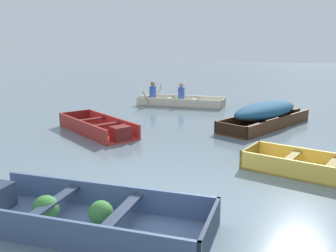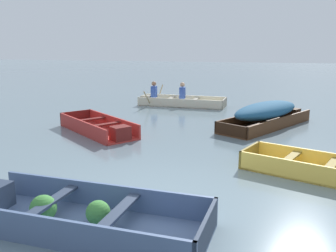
# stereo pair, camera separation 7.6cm
# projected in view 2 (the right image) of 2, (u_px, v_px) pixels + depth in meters

# --- Properties ---
(ground_plane) EXTENTS (80.00, 80.00, 0.00)m
(ground_plane) POSITION_uv_depth(u_px,v_px,m) (162.00, 203.00, 5.76)
(ground_plane) COLOR slate
(dinghy_slate_blue_foreground) EXTENTS (3.45, 1.49, 0.41)m
(dinghy_slate_blue_foreground) POSITION_uv_depth(u_px,v_px,m) (72.00, 215.00, 5.03)
(dinghy_slate_blue_foreground) COLOR #475B7F
(dinghy_slate_blue_foreground) RESTS_ON ground
(skiff_yellow_near_moored) EXTENTS (2.63, 1.81, 0.36)m
(skiff_yellow_near_moored) POSITION_uv_depth(u_px,v_px,m) (317.00, 169.00, 6.89)
(skiff_yellow_near_moored) COLOR #E5BC47
(skiff_yellow_near_moored) RESTS_ON ground
(skiff_red_mid_moored) EXTENTS (2.80, 2.54, 0.39)m
(skiff_red_mid_moored) POSITION_uv_depth(u_px,v_px,m) (100.00, 128.00, 10.11)
(skiff_red_mid_moored) COLOR #AD2D28
(skiff_red_mid_moored) RESTS_ON ground
(skiff_dark_varnish_far_moored) EXTENTS (2.72, 3.53, 0.72)m
(skiff_dark_varnish_far_moored) POSITION_uv_depth(u_px,v_px,m) (267.00, 113.00, 10.85)
(skiff_dark_varnish_far_moored) COLOR #4C2D19
(skiff_dark_varnish_far_moored) RESTS_ON ground
(rowboat_cream_with_crew) EXTENTS (3.35, 2.28, 0.90)m
(rowboat_cream_with_crew) POSITION_uv_depth(u_px,v_px,m) (177.00, 101.00, 14.47)
(rowboat_cream_with_crew) COLOR beige
(rowboat_cream_with_crew) RESTS_ON ground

